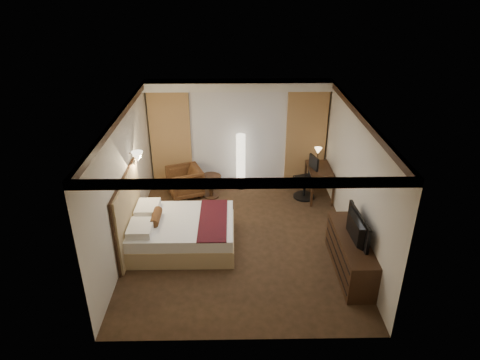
{
  "coord_description": "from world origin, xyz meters",
  "views": [
    {
      "loc": [
        -0.14,
        -7.49,
        5.06
      ],
      "look_at": [
        0.0,
        0.4,
        1.15
      ],
      "focal_mm": 32.0,
      "sensor_mm": 36.0,
      "label": 1
    }
  ],
  "objects_px": {
    "bed": "(183,233)",
    "office_chair": "(305,178)",
    "desk": "(319,183)",
    "floor_lamp": "(241,161)",
    "television": "(353,223)",
    "side_table": "(211,186)",
    "dresser": "(350,254)",
    "armchair": "(185,181)"
  },
  "relations": [
    {
      "from": "side_table",
      "to": "office_chair",
      "type": "xyz_separation_m",
      "value": [
        2.28,
        -0.08,
        0.26
      ]
    },
    {
      "from": "bed",
      "to": "office_chair",
      "type": "distance_m",
      "value": 3.41
    },
    {
      "from": "bed",
      "to": "floor_lamp",
      "type": "bearing_deg",
      "value": 64.66
    },
    {
      "from": "floor_lamp",
      "to": "television",
      "type": "relative_size",
      "value": 1.37
    },
    {
      "from": "desk",
      "to": "dresser",
      "type": "relative_size",
      "value": 0.59
    },
    {
      "from": "desk",
      "to": "dresser",
      "type": "height_order",
      "value": "desk"
    },
    {
      "from": "bed",
      "to": "desk",
      "type": "height_order",
      "value": "desk"
    },
    {
      "from": "desk",
      "to": "television",
      "type": "bearing_deg",
      "value": -89.6
    },
    {
      "from": "side_table",
      "to": "desk",
      "type": "relative_size",
      "value": 0.51
    },
    {
      "from": "dresser",
      "to": "television",
      "type": "distance_m",
      "value": 0.66
    },
    {
      "from": "floor_lamp",
      "to": "side_table",
      "type": "bearing_deg",
      "value": -145.79
    },
    {
      "from": "bed",
      "to": "armchair",
      "type": "relative_size",
      "value": 2.57
    },
    {
      "from": "office_chair",
      "to": "desk",
      "type": "bearing_deg",
      "value": -9.24
    },
    {
      "from": "bed",
      "to": "dresser",
      "type": "xyz_separation_m",
      "value": [
        3.16,
        -0.86,
        0.06
      ]
    },
    {
      "from": "dresser",
      "to": "television",
      "type": "bearing_deg",
      "value": 180.0
    },
    {
      "from": "television",
      "to": "floor_lamp",
      "type": "bearing_deg",
      "value": 25.88
    },
    {
      "from": "bed",
      "to": "office_chair",
      "type": "height_order",
      "value": "office_chair"
    },
    {
      "from": "side_table",
      "to": "office_chair",
      "type": "relative_size",
      "value": 0.52
    },
    {
      "from": "bed",
      "to": "television",
      "type": "bearing_deg",
      "value": -15.42
    },
    {
      "from": "side_table",
      "to": "dresser",
      "type": "relative_size",
      "value": 0.3
    },
    {
      "from": "bed",
      "to": "office_chair",
      "type": "bearing_deg",
      "value": 35.75
    },
    {
      "from": "armchair",
      "to": "television",
      "type": "relative_size",
      "value": 0.76
    },
    {
      "from": "desk",
      "to": "office_chair",
      "type": "xyz_separation_m",
      "value": [
        -0.35,
        -0.05,
        0.16
      ]
    },
    {
      "from": "office_chair",
      "to": "armchair",
      "type": "bearing_deg",
      "value": 159.35
    },
    {
      "from": "floor_lamp",
      "to": "armchair",
      "type": "bearing_deg",
      "value": -163.6
    },
    {
      "from": "desk",
      "to": "dresser",
      "type": "xyz_separation_m",
      "value": [
        0.05,
        -2.9,
        -0.01
      ]
    },
    {
      "from": "armchair",
      "to": "dresser",
      "type": "bearing_deg",
      "value": 26.81
    },
    {
      "from": "office_chair",
      "to": "television",
      "type": "relative_size",
      "value": 1.02
    },
    {
      "from": "television",
      "to": "office_chair",
      "type": "bearing_deg",
      "value": 4.1
    },
    {
      "from": "side_table",
      "to": "floor_lamp",
      "type": "xyz_separation_m",
      "value": [
        0.74,
        0.5,
        0.44
      ]
    },
    {
      "from": "office_chair",
      "to": "television",
      "type": "xyz_separation_m",
      "value": [
        0.37,
        -2.85,
        0.49
      ]
    },
    {
      "from": "floor_lamp",
      "to": "desk",
      "type": "height_order",
      "value": "floor_lamp"
    },
    {
      "from": "armchair",
      "to": "floor_lamp",
      "type": "relative_size",
      "value": 0.55
    },
    {
      "from": "desk",
      "to": "television",
      "type": "distance_m",
      "value": 2.97
    },
    {
      "from": "dresser",
      "to": "television",
      "type": "height_order",
      "value": "television"
    },
    {
      "from": "side_table",
      "to": "dresser",
      "type": "bearing_deg",
      "value": -47.46
    },
    {
      "from": "side_table",
      "to": "desk",
      "type": "distance_m",
      "value": 2.64
    },
    {
      "from": "side_table",
      "to": "desk",
      "type": "xyz_separation_m",
      "value": [
        2.64,
        -0.03,
        0.09
      ]
    },
    {
      "from": "office_chair",
      "to": "side_table",
      "type": "bearing_deg",
      "value": 160.76
    },
    {
      "from": "floor_lamp",
      "to": "television",
      "type": "xyz_separation_m",
      "value": [
        1.92,
        -3.43,
        0.3
      ]
    },
    {
      "from": "side_table",
      "to": "floor_lamp",
      "type": "relative_size",
      "value": 0.39
    },
    {
      "from": "floor_lamp",
      "to": "television",
      "type": "distance_m",
      "value": 3.94
    }
  ]
}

